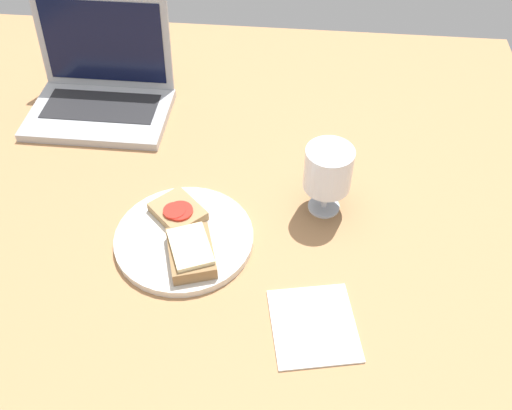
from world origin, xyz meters
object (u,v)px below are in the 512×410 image
at_px(sandwich_with_cheese, 189,252).
at_px(wine_glass, 328,172).
at_px(plate, 184,238).
at_px(napkin, 314,325).
at_px(laptop, 101,90).
at_px(sandwich_with_tomato, 178,211).

distance_m(sandwich_with_cheese, wine_glass, 0.28).
distance_m(plate, wine_glass, 0.28).
relative_size(sandwich_with_cheese, napkin, 0.86).
xyz_separation_m(sandwich_with_cheese, laptop, (-0.28, 0.42, 0.02)).
distance_m(plate, napkin, 0.28).
xyz_separation_m(sandwich_with_cheese, wine_glass, (0.23, 0.16, 0.06)).
distance_m(plate, sandwich_with_tomato, 0.05).
bearing_deg(sandwich_with_tomato, plate, -67.86).
height_order(plate, napkin, plate).
bearing_deg(wine_glass, sandwich_with_tomato, -166.83).
height_order(sandwich_with_tomato, napkin, sandwich_with_tomato).
relative_size(laptop, napkin, 2.11).
bearing_deg(sandwich_with_cheese, wine_glass, 34.63).
bearing_deg(plate, laptop, 124.19).
bearing_deg(wine_glass, sandwich_with_cheese, -145.37).
distance_m(wine_glass, laptop, 0.57).
height_order(plate, wine_glass, wine_glass).
height_order(sandwich_with_cheese, wine_glass, wine_glass).
height_order(wine_glass, laptop, laptop).
relative_size(sandwich_with_cheese, wine_glass, 0.89).
bearing_deg(wine_glass, napkin, -92.47).
bearing_deg(wine_glass, plate, -156.18).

